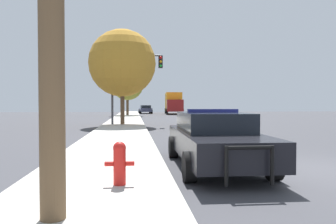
% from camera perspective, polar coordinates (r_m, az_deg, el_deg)
% --- Properties ---
extents(ground_plane, '(110.00, 110.00, 0.00)m').
position_cam_1_polar(ground_plane, '(8.82, 24.26, -9.23)').
color(ground_plane, '#3D3D42').
extents(sidewalk_left, '(3.00, 110.00, 0.13)m').
position_cam_1_polar(sidewalk_left, '(7.67, -11.42, -10.25)').
color(sidewalk_left, '#BCB7AD').
rests_on(sidewalk_left, ground_plane).
extents(police_car, '(2.09, 5.14, 1.48)m').
position_cam_1_polar(police_car, '(8.48, 8.07, -4.51)').
color(police_car, black).
rests_on(police_car, ground_plane).
extents(fire_hydrant, '(0.54, 0.24, 0.80)m').
position_cam_1_polar(fire_hydrant, '(6.13, -8.43, -8.56)').
color(fire_hydrant, red).
rests_on(fire_hydrant, sidewalk_left).
extents(traffic_light, '(3.70, 0.35, 5.11)m').
position_cam_1_polar(traffic_light, '(23.83, -6.17, 6.61)').
color(traffic_light, '#424247').
rests_on(traffic_light, sidewalk_left).
extents(car_background_distant, '(2.17, 4.57, 1.33)m').
position_cam_1_polar(car_background_distant, '(52.45, -3.95, 0.51)').
color(car_background_distant, '#333856').
rests_on(car_background_distant, ground_plane).
extents(box_truck, '(2.90, 7.90, 3.28)m').
position_cam_1_polar(box_truck, '(50.27, 0.98, 1.64)').
color(box_truck, maroon).
rests_on(box_truck, ground_plane).
extents(tree_sidewalk_far, '(4.11, 4.11, 6.00)m').
position_cam_1_polar(tree_sidewalk_far, '(42.20, -7.08, 4.82)').
color(tree_sidewalk_far, brown).
rests_on(tree_sidewalk_far, sidewalk_left).
extents(tree_sidewalk_mid, '(4.78, 4.78, 6.76)m').
position_cam_1_polar(tree_sidewalk_mid, '(23.76, -7.97, 8.42)').
color(tree_sidewalk_mid, brown).
rests_on(tree_sidewalk_mid, sidewalk_left).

